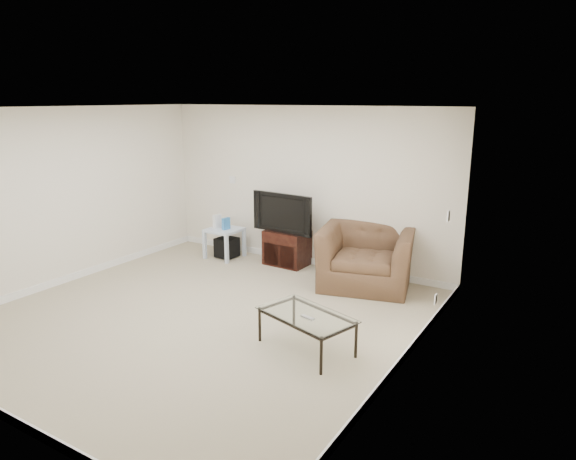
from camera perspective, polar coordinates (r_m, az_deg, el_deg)
The scene contains 18 objects.
floor at distance 6.50m, azimuth -9.44°, elevation -9.41°, with size 5.00×5.00×0.00m, color tan.
ceiling at distance 5.95m, azimuth -10.45°, elevation 13.19°, with size 5.00×5.00×0.00m, color white.
wall_back at distance 8.11m, azimuth 1.77°, elevation 4.82°, with size 5.00×0.02×2.50m, color silver.
wall_left at distance 7.95m, azimuth -23.66°, elevation 3.41°, with size 0.02×5.00×2.50m, color silver.
wall_right at distance 4.88m, azimuth 12.85°, elevation -2.08°, with size 0.02×5.00×2.50m, color silver.
plate_back at distance 8.87m, azimuth -6.20°, elevation 5.57°, with size 0.12×0.02×0.12m, color white.
plate_right_switch at distance 6.38m, azimuth 17.40°, elevation 1.49°, with size 0.02×0.09×0.13m, color white.
plate_right_outlet at distance 6.37m, azimuth 16.08°, elevation -7.38°, with size 0.02×0.08×0.12m, color white.
tv_stand at distance 8.23m, azimuth -0.11°, elevation -1.97°, with size 0.67×0.46×0.56m, color black, non-canonical shape.
dvd_player at distance 8.15m, azimuth -0.26°, elevation -0.78°, with size 0.34×0.24×0.05m, color black.
television at distance 8.06m, azimuth -0.22°, elevation 2.02°, with size 1.01×0.20×0.63m, color black.
side_table at distance 8.66m, azimuth -7.07°, elevation -1.45°, with size 0.52×0.52×0.50m, color #C7E4F8, non-canonical shape.
subwoofer at distance 8.68m, azimuth -6.80°, elevation -1.91°, with size 0.32×0.32×0.32m, color black.
game_console at distance 8.63m, azimuth -7.87°, elevation 0.97°, with size 0.05×0.17×0.23m, color white.
game_case at distance 8.52m, azimuth -6.90°, elevation 0.71°, with size 0.05×0.15×0.20m, color #337FCC.
recliner at distance 7.32m, azimuth 8.73°, elevation -1.94°, with size 1.29×0.83×1.12m, color #4D3822.
coffee_table at distance 5.56m, azimuth 2.04°, elevation -11.23°, with size 1.02×0.58×0.40m, color black, non-canonical shape.
remote at distance 5.37m, azimuth 2.19°, elevation -9.69°, with size 0.16×0.04×0.02m, color #B2B2B7.
Camera 1 is at (3.95, -4.46, 2.61)m, focal length 32.00 mm.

